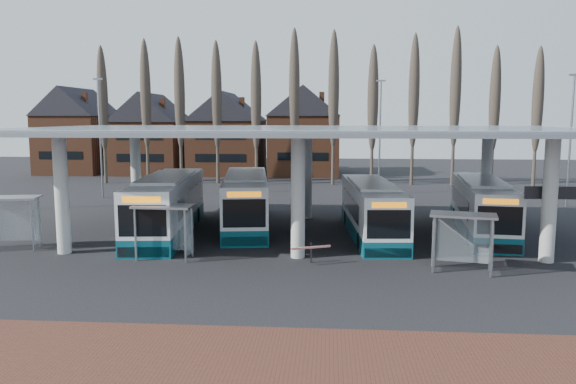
# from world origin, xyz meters

# --- Properties ---
(ground) EXTENTS (140.00, 140.00, 0.00)m
(ground) POSITION_xyz_m (0.00, 0.00, 0.00)
(ground) COLOR black
(ground) RESTS_ON ground
(station_canopy) EXTENTS (32.00, 16.00, 6.34)m
(station_canopy) POSITION_xyz_m (0.00, 8.00, 5.68)
(station_canopy) COLOR #B8B8B4
(station_canopy) RESTS_ON ground
(poplar_row) EXTENTS (45.10, 1.10, 14.50)m
(poplar_row) POSITION_xyz_m (0.00, 33.00, 8.78)
(poplar_row) COLOR #473D33
(poplar_row) RESTS_ON ground
(townhouse_row) EXTENTS (36.80, 10.30, 12.25)m
(townhouse_row) POSITION_xyz_m (-15.75, 44.00, 5.94)
(townhouse_row) COLOR brown
(townhouse_row) RESTS_ON ground
(lamp_post_a) EXTENTS (0.80, 0.16, 10.17)m
(lamp_post_a) POSITION_xyz_m (-18.00, 22.00, 5.34)
(lamp_post_a) COLOR slate
(lamp_post_a) RESTS_ON ground
(lamp_post_b) EXTENTS (0.80, 0.16, 10.17)m
(lamp_post_b) POSITION_xyz_m (6.00, 26.00, 5.34)
(lamp_post_b) COLOR slate
(lamp_post_b) RESTS_ON ground
(lamp_post_c) EXTENTS (0.80, 0.16, 10.17)m
(lamp_post_c) POSITION_xyz_m (20.00, 20.00, 5.34)
(lamp_post_c) COLOR slate
(lamp_post_c) RESTS_ON ground
(bus_0) EXTENTS (3.85, 12.72, 3.48)m
(bus_0) POSITION_xyz_m (-8.11, 7.79, 1.64)
(bus_0) COLOR white
(bus_0) RESTS_ON ground
(bus_1) EXTENTS (4.20, 12.39, 3.38)m
(bus_1) POSITION_xyz_m (-3.76, 10.36, 1.59)
(bus_1) COLOR white
(bus_1) RESTS_ON ground
(bus_2) EXTENTS (3.26, 11.55, 3.17)m
(bus_2) POSITION_xyz_m (4.02, 8.09, 1.49)
(bus_2) COLOR white
(bus_2) RESTS_ON ground
(bus_3) EXTENTS (3.73, 11.78, 3.22)m
(bus_3) POSITION_xyz_m (10.71, 9.43, 1.52)
(bus_3) COLOR white
(bus_3) RESTS_ON ground
(shelter_0) EXTENTS (3.24, 2.06, 2.78)m
(shelter_0) POSITION_xyz_m (-15.22, 3.27, 2.03)
(shelter_0) COLOR gray
(shelter_0) RESTS_ON ground
(shelter_1) EXTENTS (2.95, 1.59, 2.68)m
(shelter_1) POSITION_xyz_m (-6.51, 1.85, 1.95)
(shelter_1) COLOR gray
(shelter_1) RESTS_ON ground
(shelter_2) EXTENTS (3.10, 2.02, 2.65)m
(shelter_2) POSITION_xyz_m (7.53, 0.53, 1.93)
(shelter_2) COLOR gray
(shelter_2) RESTS_ON ground
(info_sign_0) EXTENTS (2.43, 0.14, 3.62)m
(info_sign_0) POSITION_xyz_m (12.16, 2.86, 3.03)
(info_sign_0) COLOR black
(info_sign_0) RESTS_ON ground
(barrier) EXTENTS (1.85, 0.89, 0.98)m
(barrier) POSITION_xyz_m (0.70, 1.16, 0.76)
(barrier) COLOR black
(barrier) RESTS_ON ground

